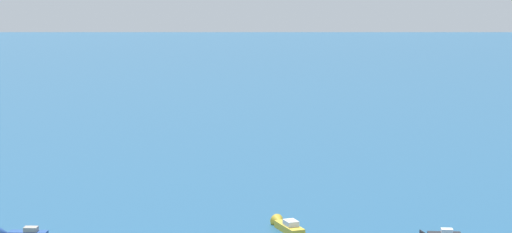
% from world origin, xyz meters
% --- Properties ---
extents(motorboat_near_centre, '(6.26, 10.60, 3.00)m').
position_xyz_m(motorboat_near_centre, '(5.25, 52.32, 0.81)').
color(motorboat_near_centre, gold).
rests_on(motorboat_near_centre, ground_plane).
extents(motorboat_mid_cluster, '(8.63, 2.64, 2.48)m').
position_xyz_m(motorboat_mid_cluster, '(-42.98, 47.33, 0.67)').
color(motorboat_mid_cluster, '#23478C').
rests_on(motorboat_mid_cluster, ground_plane).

